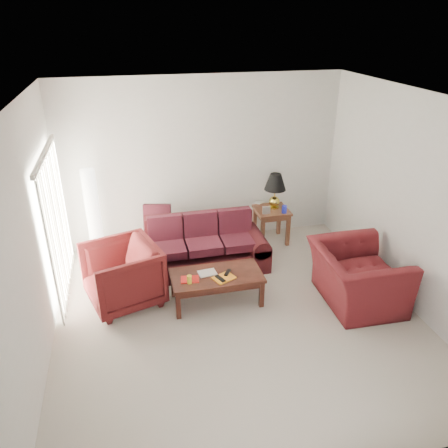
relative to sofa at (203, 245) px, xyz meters
name	(u,v)px	position (x,y,z in m)	size (l,w,h in m)	color
floor	(238,316)	(0.23, -1.39, -0.44)	(5.00, 5.00, 0.00)	beige
blinds	(56,226)	(-2.19, -0.09, 0.64)	(0.10, 2.00, 2.16)	silver
sofa	(203,245)	(0.00, 0.00, 0.00)	(2.13, 0.92, 0.87)	black
throw_pillow	(157,218)	(-0.67, 0.64, 0.28)	(0.47, 0.13, 0.47)	black
end_table	(271,225)	(1.42, 0.69, -0.11)	(0.60, 0.60, 0.65)	#572F1E
table_lamp	(275,191)	(1.48, 0.73, 0.54)	(0.39, 0.39, 0.66)	gold
clock	(266,210)	(1.26, 0.52, 0.28)	(0.14, 0.05, 0.14)	silver
blue_canister	(284,209)	(1.58, 0.48, 0.28)	(0.09, 0.09, 0.14)	#1A21AF
picture_frame	(259,202)	(1.23, 0.85, 0.30)	(0.13, 0.02, 0.16)	white
floor_lamp	(93,215)	(-1.72, 0.75, 0.39)	(0.27, 0.27, 1.65)	white
armchair_left	(122,275)	(-1.31, -0.67, 0.03)	(0.99, 1.02, 0.93)	#461011
armchair_right	(357,276)	(2.01, -1.43, -0.01)	(1.31, 1.14, 0.85)	#471014
coffee_table	(217,288)	(0.02, -0.97, -0.20)	(1.33, 0.66, 0.46)	black
magazine_red	(190,279)	(-0.38, -1.02, 0.04)	(0.25, 0.19, 0.01)	red
magazine_white	(207,273)	(-0.11, -0.91, 0.04)	(0.26, 0.19, 0.01)	silver
magazine_orange	(224,278)	(0.10, -1.10, 0.04)	(0.30, 0.23, 0.02)	orange
remote_a	(220,278)	(0.04, -1.13, 0.06)	(0.05, 0.19, 0.02)	black
remote_b	(228,272)	(0.18, -1.00, 0.06)	(0.05, 0.18, 0.02)	black
yellow_glass	(189,279)	(-0.40, -1.10, 0.09)	(0.07, 0.07, 0.12)	yellow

